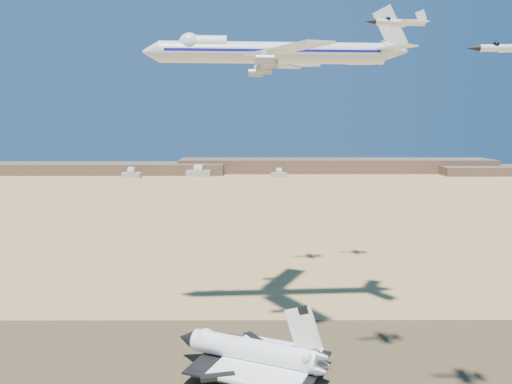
{
  "coord_description": "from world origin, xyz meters",
  "views": [
    {
      "loc": [
        10.05,
        -135.62,
        65.93
      ],
      "look_at": [
        10.46,
        8.0,
        46.11
      ],
      "focal_mm": 35.0,
      "sensor_mm": 36.0,
      "label": 1
    }
  ],
  "objects_px": {
    "crew_a": "(294,381)",
    "crew_b": "(284,378)",
    "crew_c": "(291,384)",
    "chase_jet_a": "(399,22)",
    "shuttle": "(252,353)",
    "chase_jet_d": "(359,63)",
    "chase_jet_b": "(510,48)",
    "carrier_747": "(265,53)",
    "chase_jet_c": "(304,65)"
  },
  "relations": [
    {
      "from": "crew_a",
      "to": "crew_b",
      "type": "height_order",
      "value": "crew_b"
    },
    {
      "from": "crew_c",
      "to": "chase_jet_a",
      "type": "xyz_separation_m",
      "value": [
        23.85,
        0.31,
        87.85
      ]
    },
    {
      "from": "shuttle",
      "to": "chase_jet_d",
      "type": "height_order",
      "value": "chase_jet_d"
    },
    {
      "from": "shuttle",
      "to": "chase_jet_b",
      "type": "xyz_separation_m",
      "value": [
        49.04,
        -27.64,
        74.49
      ]
    },
    {
      "from": "crew_c",
      "to": "crew_a",
      "type": "bearing_deg",
      "value": -64.01
    },
    {
      "from": "chase_jet_a",
      "to": "chase_jet_b",
      "type": "height_order",
      "value": "chase_jet_a"
    },
    {
      "from": "shuttle",
      "to": "carrier_747",
      "type": "bearing_deg",
      "value": 106.4
    },
    {
      "from": "chase_jet_b",
      "to": "chase_jet_c",
      "type": "bearing_deg",
      "value": 106.08
    },
    {
      "from": "carrier_747",
      "to": "chase_jet_b",
      "type": "height_order",
      "value": "carrier_747"
    },
    {
      "from": "chase_jet_b",
      "to": "chase_jet_d",
      "type": "distance_m",
      "value": 124.28
    },
    {
      "from": "chase_jet_a",
      "to": "shuttle",
      "type": "bearing_deg",
      "value": 160.2
    },
    {
      "from": "chase_jet_c",
      "to": "chase_jet_d",
      "type": "distance_m",
      "value": 25.58
    },
    {
      "from": "crew_b",
      "to": "chase_jet_d",
      "type": "xyz_separation_m",
      "value": [
        37.69,
        100.46,
        90.73
      ]
    },
    {
      "from": "chase_jet_b",
      "to": "chase_jet_d",
      "type": "xyz_separation_m",
      "value": [
        -3.22,
        123.7,
        11.61
      ]
    },
    {
      "from": "crew_a",
      "to": "chase_jet_b",
      "type": "height_order",
      "value": "chase_jet_b"
    },
    {
      "from": "crew_b",
      "to": "chase_jet_c",
      "type": "height_order",
      "value": "chase_jet_c"
    },
    {
      "from": "chase_jet_a",
      "to": "chase_jet_c",
      "type": "relative_size",
      "value": 0.95
    },
    {
      "from": "crew_c",
      "to": "chase_jet_d",
      "type": "relative_size",
      "value": 0.12
    },
    {
      "from": "crew_c",
      "to": "chase_jet_c",
      "type": "distance_m",
      "value": 131.61
    },
    {
      "from": "chase_jet_c",
      "to": "chase_jet_d",
      "type": "xyz_separation_m",
      "value": [
        24.48,
        7.28,
        1.55
      ]
    },
    {
      "from": "carrier_747",
      "to": "crew_c",
      "type": "bearing_deg",
      "value": -86.09
    },
    {
      "from": "chase_jet_b",
      "to": "chase_jet_d",
      "type": "height_order",
      "value": "chase_jet_d"
    },
    {
      "from": "chase_jet_d",
      "to": "crew_c",
      "type": "bearing_deg",
      "value": -110.73
    },
    {
      "from": "carrier_747",
      "to": "chase_jet_c",
      "type": "relative_size",
      "value": 5.36
    },
    {
      "from": "crew_a",
      "to": "chase_jet_d",
      "type": "xyz_separation_m",
      "value": [
        35.07,
        101.73,
        90.85
      ]
    },
    {
      "from": "crew_b",
      "to": "crew_c",
      "type": "relative_size",
      "value": 1.05
    },
    {
      "from": "shuttle",
      "to": "chase_jet_a",
      "type": "relative_size",
      "value": 2.9
    },
    {
      "from": "chase_jet_b",
      "to": "chase_jet_d",
      "type": "bearing_deg",
      "value": 94.19
    },
    {
      "from": "chase_jet_d",
      "to": "chase_jet_b",
      "type": "bearing_deg",
      "value": -89.98
    },
    {
      "from": "shuttle",
      "to": "crew_b",
      "type": "relative_size",
      "value": 22.65
    },
    {
      "from": "crew_c",
      "to": "chase_jet_d",
      "type": "xyz_separation_m",
      "value": [
        36.09,
        103.32,
        90.77
      ]
    },
    {
      "from": "chase_jet_c",
      "to": "carrier_747",
      "type": "bearing_deg",
      "value": -115.42
    },
    {
      "from": "shuttle",
      "to": "crew_a",
      "type": "xyz_separation_m",
      "value": [
        10.74,
        -5.67,
        -4.75
      ]
    },
    {
      "from": "carrier_747",
      "to": "crew_b",
      "type": "xyz_separation_m",
      "value": [
        4.14,
        -40.3,
        -86.9
      ]
    },
    {
      "from": "shuttle",
      "to": "chase_jet_a",
      "type": "bearing_deg",
      "value": 11.02
    },
    {
      "from": "crew_b",
      "to": "chase_jet_a",
      "type": "distance_m",
      "value": 91.45
    },
    {
      "from": "chase_jet_a",
      "to": "chase_jet_d",
      "type": "height_order",
      "value": "chase_jet_d"
    },
    {
      "from": "chase_jet_c",
      "to": "chase_jet_d",
      "type": "bearing_deg",
      "value": 9.31
    },
    {
      "from": "crew_b",
      "to": "chase_jet_a",
      "type": "xyz_separation_m",
      "value": [
        25.45,
        -2.55,
        87.81
      ]
    },
    {
      "from": "shuttle",
      "to": "chase_jet_b",
      "type": "distance_m",
      "value": 93.37
    },
    {
      "from": "shuttle",
      "to": "chase_jet_c",
      "type": "distance_m",
      "value": 124.45
    },
    {
      "from": "chase_jet_a",
      "to": "chase_jet_c",
      "type": "height_order",
      "value": "chase_jet_c"
    },
    {
      "from": "crew_a",
      "to": "crew_c",
      "type": "xyz_separation_m",
      "value": [
        -1.02,
        -1.59,
        0.08
      ]
    },
    {
      "from": "crew_c",
      "to": "chase_jet_b",
      "type": "bearing_deg",
      "value": -148.76
    },
    {
      "from": "crew_a",
      "to": "crew_c",
      "type": "height_order",
      "value": "crew_c"
    },
    {
      "from": "carrier_747",
      "to": "chase_jet_d",
      "type": "xyz_separation_m",
      "value": [
        41.84,
        60.16,
        3.83
      ]
    },
    {
      "from": "shuttle",
      "to": "carrier_747",
      "type": "height_order",
      "value": "carrier_747"
    },
    {
      "from": "crew_a",
      "to": "crew_b",
      "type": "distance_m",
      "value": 2.91
    },
    {
      "from": "crew_a",
      "to": "chase_jet_a",
      "type": "bearing_deg",
      "value": -91.14
    },
    {
      "from": "shuttle",
      "to": "crew_b",
      "type": "height_order",
      "value": "shuttle"
    }
  ]
}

